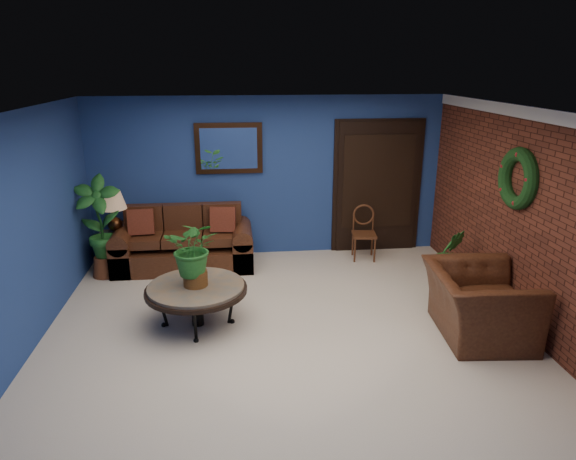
{
  "coord_description": "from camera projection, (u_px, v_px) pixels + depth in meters",
  "views": [
    {
      "loc": [
        -0.53,
        -5.38,
        2.96
      ],
      "look_at": [
        0.1,
        0.55,
        1.01
      ],
      "focal_mm": 32.0,
      "sensor_mm": 36.0,
      "label": 1
    }
  ],
  "objects": [
    {
      "name": "floor",
      "position": [
        284.0,
        326.0,
        6.06
      ],
      "size": [
        5.5,
        5.5,
        0.0
      ],
      "primitive_type": "plane",
      "color": "beige",
      "rests_on": "ground"
    },
    {
      "name": "wall_back",
      "position": [
        268.0,
        177.0,
        8.03
      ],
      "size": [
        5.5,
        0.04,
        2.5
      ],
      "primitive_type": "cube",
      "color": "navy",
      "rests_on": "ground"
    },
    {
      "name": "wall_left",
      "position": [
        24.0,
        233.0,
        5.39
      ],
      "size": [
        0.04,
        5.0,
        2.5
      ],
      "primitive_type": "cube",
      "color": "navy",
      "rests_on": "ground"
    },
    {
      "name": "wall_right_brick",
      "position": [
        520.0,
        217.0,
        5.95
      ],
      "size": [
        0.04,
        5.0,
        2.5
      ],
      "primitive_type": "cube",
      "color": "maroon",
      "rests_on": "ground"
    },
    {
      "name": "ceiling",
      "position": [
        284.0,
        109.0,
        5.28
      ],
      "size": [
        5.5,
        5.0,
        0.02
      ],
      "primitive_type": "cube",
      "color": "silver",
      "rests_on": "wall_back"
    },
    {
      "name": "crown_molding",
      "position": [
        532.0,
        114.0,
        5.58
      ],
      "size": [
        0.03,
        5.0,
        0.14
      ],
      "primitive_type": "cube",
      "color": "white",
      "rests_on": "wall_right_brick"
    },
    {
      "name": "wall_mirror",
      "position": [
        229.0,
        148.0,
        7.79
      ],
      "size": [
        1.02,
        0.06,
        0.77
      ],
      "primitive_type": "cube",
      "color": "#3D200F",
      "rests_on": "wall_back"
    },
    {
      "name": "closet_door",
      "position": [
        377.0,
        187.0,
        8.24
      ],
      "size": [
        1.44,
        0.06,
        2.18
      ],
      "primitive_type": "cube",
      "color": "black",
      "rests_on": "wall_back"
    },
    {
      "name": "wreath",
      "position": [
        518.0,
        179.0,
        5.85
      ],
      "size": [
        0.16,
        0.72,
        0.72
      ],
      "primitive_type": "torus",
      "rotation": [
        0.0,
        1.57,
        0.0
      ],
      "color": "black",
      "rests_on": "wall_right_brick"
    },
    {
      "name": "sofa",
      "position": [
        185.0,
        246.0,
        7.79
      ],
      "size": [
        2.05,
        0.89,
        0.92
      ],
      "color": "#4D2916",
      "rests_on": "ground"
    },
    {
      "name": "coffee_table",
      "position": [
        196.0,
        290.0,
        5.95
      ],
      "size": [
        1.18,
        1.18,
        0.51
      ],
      "rotation": [
        0.0,
        0.0,
        -0.15
      ],
      "color": "#55504A",
      "rests_on": "ground"
    },
    {
      "name": "end_table",
      "position": [
        117.0,
        243.0,
        7.64
      ],
      "size": [
        0.58,
        0.58,
        0.53
      ],
      "color": "#55504A",
      "rests_on": "ground"
    },
    {
      "name": "table_lamp",
      "position": [
        113.0,
        207.0,
        7.47
      ],
      "size": [
        0.39,
        0.39,
        0.65
      ],
      "color": "#3D200F",
      "rests_on": "end_table"
    },
    {
      "name": "side_chair",
      "position": [
        364.0,
        229.0,
        8.05
      ],
      "size": [
        0.4,
        0.4,
        0.85
      ],
      "rotation": [
        0.0,
        0.0,
        -0.12
      ],
      "color": "#522917",
      "rests_on": "ground"
    },
    {
      "name": "armchair",
      "position": [
        478.0,
        304.0,
        5.75
      ],
      "size": [
        1.13,
        1.27,
        0.77
      ],
      "primitive_type": "imported",
      "rotation": [
        0.0,
        0.0,
        1.49
      ],
      "color": "#4D2916",
      "rests_on": "ground"
    },
    {
      "name": "coffee_plant",
      "position": [
        194.0,
        249.0,
        5.8
      ],
      "size": [
        0.67,
        0.61,
        0.8
      ],
      "color": "brown",
      "rests_on": "coffee_table"
    },
    {
      "name": "floor_plant",
      "position": [
        449.0,
        257.0,
        6.99
      ],
      "size": [
        0.39,
        0.32,
        0.84
      ],
      "color": "brown",
      "rests_on": "ground"
    },
    {
      "name": "tall_plant",
      "position": [
        99.0,
        223.0,
        7.24
      ],
      "size": [
        0.66,
        0.46,
        1.48
      ],
      "color": "brown",
      "rests_on": "ground"
    }
  ]
}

